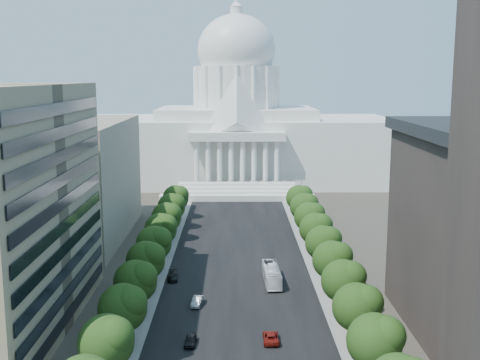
{
  "coord_description": "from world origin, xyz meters",
  "views": [
    {
      "loc": [
        -0.75,
        -51.6,
        41.28
      ],
      "look_at": [
        0.46,
        83.88,
        17.77
      ],
      "focal_mm": 45.0,
      "sensor_mm": 36.0,
      "label": 1
    }
  ],
  "objects_px": {
    "city_bus": "(272,274)",
    "car_dark_b": "(173,276)",
    "car_silver": "(197,301)",
    "car_red": "(271,337)",
    "car_dark_a": "(190,340)"
  },
  "relations": [
    {
      "from": "car_red",
      "to": "car_dark_b",
      "type": "distance_m",
      "value": 34.58
    },
    {
      "from": "city_bus",
      "to": "car_silver",
      "type": "bearing_deg",
      "value": -142.23
    },
    {
      "from": "car_silver",
      "to": "car_dark_b",
      "type": "bearing_deg",
      "value": 120.33
    },
    {
      "from": "car_dark_a",
      "to": "city_bus",
      "type": "bearing_deg",
      "value": 66.0
    },
    {
      "from": "car_silver",
      "to": "car_red",
      "type": "bearing_deg",
      "value": -43.19
    },
    {
      "from": "city_bus",
      "to": "car_dark_b",
      "type": "bearing_deg",
      "value": 172.25
    },
    {
      "from": "car_silver",
      "to": "car_dark_b",
      "type": "height_order",
      "value": "car_silver"
    },
    {
      "from": "car_red",
      "to": "car_dark_b",
      "type": "relative_size",
      "value": 1.04
    },
    {
      "from": "car_red",
      "to": "city_bus",
      "type": "bearing_deg",
      "value": -93.59
    },
    {
      "from": "car_silver",
      "to": "car_red",
      "type": "relative_size",
      "value": 0.89
    },
    {
      "from": "car_silver",
      "to": "car_dark_a",
      "type": "bearing_deg",
      "value": -82.61
    },
    {
      "from": "car_dark_a",
      "to": "city_bus",
      "type": "height_order",
      "value": "city_bus"
    },
    {
      "from": "car_dark_a",
      "to": "car_silver",
      "type": "height_order",
      "value": "car_silver"
    },
    {
      "from": "car_silver",
      "to": "car_dark_b",
      "type": "xyz_separation_m",
      "value": [
        -5.87,
        13.97,
        -0.03
      ]
    },
    {
      "from": "car_silver",
      "to": "car_red",
      "type": "height_order",
      "value": "car_silver"
    }
  ]
}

